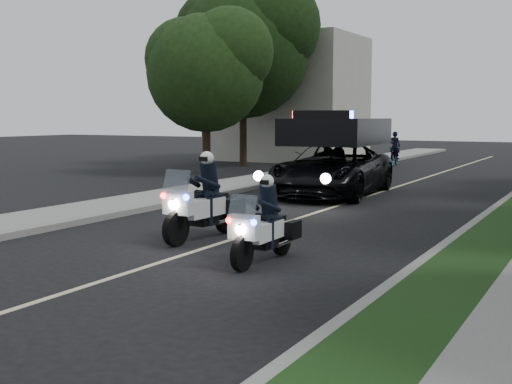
{
  "coord_description": "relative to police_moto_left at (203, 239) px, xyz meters",
  "views": [
    {
      "loc": [
        6.83,
        -8.74,
        2.52
      ],
      "look_at": [
        0.5,
        2.88,
        1.0
      ],
      "focal_mm": 46.42,
      "sensor_mm": 36.0,
      "label": 1
    }
  ],
  "objects": [
    {
      "name": "ground",
      "position": [
        0.56,
        -2.55,
        0.0
      ],
      "size": [
        120.0,
        120.0,
        0.0
      ],
      "primitive_type": "plane",
      "color": "black",
      "rests_on": "ground"
    },
    {
      "name": "curb_right",
      "position": [
        4.66,
        7.45,
        0.07
      ],
      "size": [
        0.2,
        60.0,
        0.15
      ],
      "primitive_type": "cube",
      "color": "gray",
      "rests_on": "ground"
    },
    {
      "name": "curb_left",
      "position": [
        -3.54,
        7.45,
        0.07
      ],
      "size": [
        0.2,
        60.0,
        0.15
      ],
      "primitive_type": "cube",
      "color": "gray",
      "rests_on": "ground"
    },
    {
      "name": "sidewalk_left",
      "position": [
        -4.64,
        7.45,
        0.08
      ],
      "size": [
        2.0,
        60.0,
        0.16
      ],
      "primitive_type": "cube",
      "color": "gray",
      "rests_on": "ground"
    },
    {
      "name": "building_far",
      "position": [
        -9.44,
        23.45,
        3.5
      ],
      "size": [
        8.0,
        6.0,
        7.0
      ],
      "primitive_type": "cube",
      "color": "#A8A396",
      "rests_on": "ground"
    },
    {
      "name": "lane_marking",
      "position": [
        0.56,
        7.45,
        0.0
      ],
      "size": [
        0.12,
        50.0,
        0.01
      ],
      "primitive_type": "cube",
      "color": "#BFB78C",
      "rests_on": "ground"
    },
    {
      "name": "police_moto_left",
      "position": [
        0.0,
        0.0,
        0.0
      ],
      "size": [
        0.84,
        2.16,
        1.81
      ],
      "primitive_type": null,
      "rotation": [
        0.0,
        0.0,
        -0.04
      ],
      "color": "silver",
      "rests_on": "ground"
    },
    {
      "name": "police_moto_right",
      "position": [
        2.12,
        -1.34,
        0.0
      ],
      "size": [
        0.64,
        1.8,
        1.53
      ],
      "primitive_type": null,
      "rotation": [
        0.0,
        0.0,
        0.01
      ],
      "color": "white",
      "rests_on": "ground"
    },
    {
      "name": "police_suv",
      "position": [
        -0.51,
        8.36,
        0.0
      ],
      "size": [
        3.22,
        6.14,
        2.89
      ],
      "primitive_type": "imported",
      "rotation": [
        0.0,
        0.0,
        0.08
      ],
      "color": "black",
      "rests_on": "ground"
    },
    {
      "name": "bicycle",
      "position": [
        -2.59,
        21.95,
        0.0
      ],
      "size": [
        0.88,
        1.92,
        0.97
      ],
      "primitive_type": "imported",
      "rotation": [
        0.0,
        0.0,
        0.13
      ],
      "color": "black",
      "rests_on": "ground"
    },
    {
      "name": "cyclist",
      "position": [
        -2.59,
        21.95,
        0.0
      ],
      "size": [
        0.58,
        0.4,
        1.55
      ],
      "primitive_type": "imported",
      "rotation": [
        0.0,
        0.0,
        3.08
      ],
      "color": "black",
      "rests_on": "ground"
    },
    {
      "name": "tree_left_near",
      "position": [
        -8.26,
        12.93,
        0.0
      ],
      "size": [
        6.4,
        6.4,
        8.46
      ],
      "primitive_type": null,
      "rotation": [
        0.0,
        0.0,
        -0.31
      ],
      "color": "#1C3712",
      "rests_on": "ground"
    },
    {
      "name": "tree_left_far",
      "position": [
        -9.15,
        17.72,
        0.0
      ],
      "size": [
        7.05,
        7.05,
        11.14
      ],
      "primitive_type": null,
      "rotation": [
        0.0,
        0.0,
        0.06
      ],
      "color": "black",
      "rests_on": "ground"
    }
  ]
}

